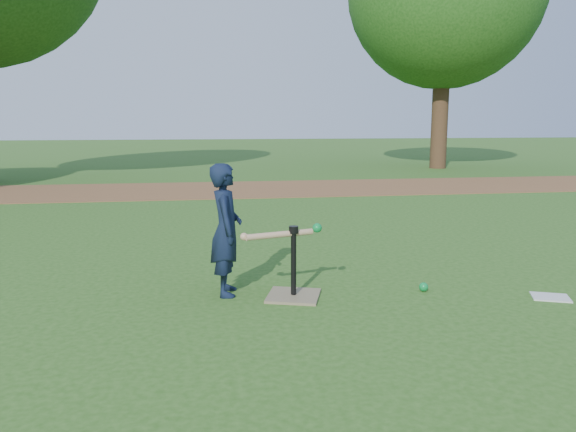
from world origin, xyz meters
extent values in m
plane|color=#285116|center=(0.00, 0.00, 0.00)|extent=(80.00, 80.00, 0.00)
cube|color=brown|center=(0.00, 7.50, 0.01)|extent=(24.00, 3.00, 0.01)
imported|color=black|center=(-0.66, 0.11, 0.57)|extent=(0.29, 0.43, 1.13)
sphere|color=#0B7F35|center=(1.05, -0.09, 0.04)|extent=(0.08, 0.08, 0.08)
cube|color=silver|center=(2.04, -0.43, 0.01)|extent=(0.37, 0.33, 0.01)
cube|color=#7D6D4F|center=(-0.11, -0.07, 0.01)|extent=(0.54, 0.54, 0.02)
cylinder|color=black|center=(-0.11, -0.07, 0.30)|extent=(0.05, 0.05, 0.55)
cylinder|color=black|center=(-0.11, -0.07, 0.58)|extent=(0.08, 0.08, 0.06)
cylinder|color=tan|center=(-0.23, -0.09, 0.55)|extent=(0.59, 0.22, 0.05)
sphere|color=tan|center=(-0.53, -0.13, 0.55)|extent=(0.06, 0.06, 0.06)
sphere|color=#0B7F35|center=(0.09, -0.09, 0.60)|extent=(0.08, 0.08, 0.08)
cylinder|color=#382316|center=(6.50, 12.00, 1.71)|extent=(0.50, 0.50, 3.42)
camera|label=1|loc=(-0.88, -4.60, 1.49)|focal=35.00mm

